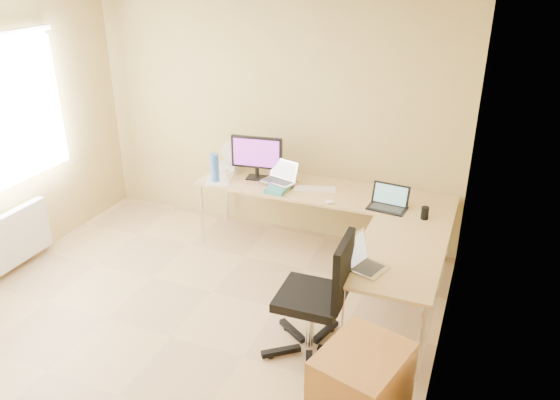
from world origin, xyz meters
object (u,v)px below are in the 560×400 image
at_px(water_bottle, 215,168).
at_px(laptop_black, 388,198).
at_px(desk_main, 322,221).
at_px(keyboard, 315,189).
at_px(laptop_center, 279,172).
at_px(monitor, 257,158).
at_px(office_chair, 310,299).
at_px(desk_return, 395,290).
at_px(mug, 229,175).
at_px(laptop_return, 368,257).
at_px(desk_fan, 234,156).

bearing_deg(water_bottle, laptop_black, 0.49).
relative_size(desk_main, keyboard, 6.23).
bearing_deg(laptop_center, water_bottle, -150.56).
bearing_deg(laptop_black, keyboard, 173.05).
height_order(monitor, office_chair, monitor).
relative_size(monitor, keyboard, 1.30).
distance_m(desk_return, laptop_center, 1.78).
xyz_separation_m(laptop_black, mug, (-1.73, 0.11, -0.06)).
height_order(water_bottle, laptop_return, water_bottle).
xyz_separation_m(desk_return, keyboard, (-1.05, 0.97, 0.37)).
bearing_deg(keyboard, mug, 168.44).
height_order(desk_return, office_chair, office_chair).
xyz_separation_m(water_bottle, desk_fan, (0.02, 0.43, -0.01)).
bearing_deg(desk_main, mug, -174.03).
relative_size(water_bottle, laptop_return, 0.99).
height_order(monitor, laptop_return, monitor).
relative_size(keyboard, desk_fan, 1.42).
relative_size(laptop_black, mug, 3.38).
bearing_deg(monitor, water_bottle, -153.49).
bearing_deg(mug, laptop_return, -34.32).
bearing_deg(laptop_center, monitor, 177.71).
bearing_deg(desk_return, desk_fan, 150.08).
bearing_deg(desk_main, office_chair, -75.35).
distance_m(laptop_center, desk_fan, 0.71).
distance_m(laptop_center, mug, 0.58).
relative_size(mug, laptop_return, 0.33).
bearing_deg(keyboard, monitor, 159.25).
bearing_deg(monitor, desk_return, -38.01).
bearing_deg(keyboard, water_bottle, 174.51).
bearing_deg(water_bottle, monitor, 33.88).
height_order(desk_main, laptop_return, laptop_return).
xyz_separation_m(monitor, water_bottle, (-0.37, -0.25, -0.08)).
relative_size(laptop_center, desk_fan, 1.13).
bearing_deg(office_chair, desk_main, 103.11).
height_order(monitor, water_bottle, monitor).
height_order(laptop_black, water_bottle, water_bottle).
height_order(laptop_center, water_bottle, water_bottle).
bearing_deg(laptop_center, desk_fan, 173.86).
relative_size(desk_return, desk_fan, 4.34).
relative_size(laptop_center, keyboard, 0.79).
bearing_deg(water_bottle, mug, 48.99).
relative_size(desk_main, water_bottle, 8.36).
distance_m(desk_return, laptop_black, 0.96).
distance_m(keyboard, office_chair, 1.64).
distance_m(laptop_black, office_chair, 1.43).
height_order(desk_main, desk_fan, desk_fan).
distance_m(desk_main, laptop_center, 0.70).
relative_size(laptop_black, keyboard, 0.84).
bearing_deg(laptop_return, keyboard, 51.99).
distance_m(monitor, desk_fan, 0.41).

